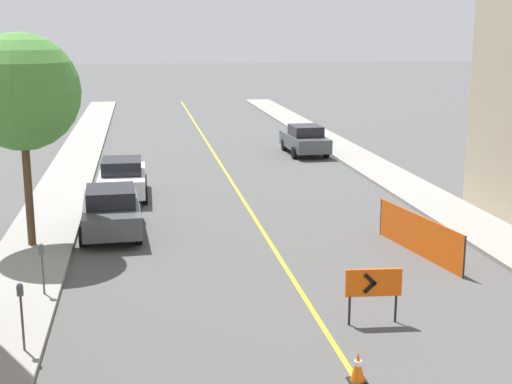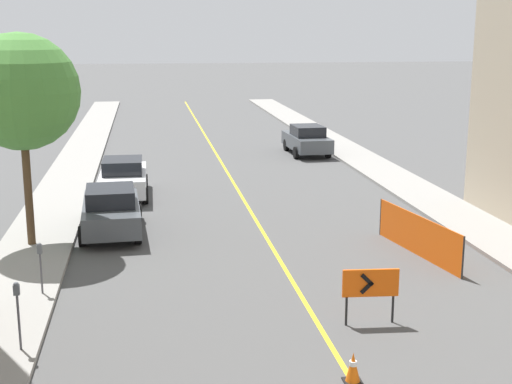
{
  "view_description": "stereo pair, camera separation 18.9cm",
  "coord_description": "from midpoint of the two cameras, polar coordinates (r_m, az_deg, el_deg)",
  "views": [
    {
      "loc": [
        -3.92,
        0.12,
        6.54
      ],
      "look_at": [
        0.02,
        24.27,
        1.0
      ],
      "focal_mm": 50.0,
      "sensor_mm": 36.0,
      "label": 1
    },
    {
      "loc": [
        -3.73,
        0.09,
        6.54
      ],
      "look_at": [
        0.02,
        24.27,
        1.0
      ],
      "focal_mm": 50.0,
      "sensor_mm": 36.0,
      "label": 2
    }
  ],
  "objects": [
    {
      "name": "lane_stripe",
      "position": [
        34.65,
        -2.77,
        1.87
      ],
      "size": [
        0.12,
        67.85,
        0.01
      ],
      "color": "gold",
      "rests_on": "ground_plane"
    },
    {
      "name": "sidewalk_left",
      "position": [
        34.6,
        -14.74,
        1.55
      ],
      "size": [
        2.27,
        67.85,
        0.13
      ],
      "color": "gray",
      "rests_on": "ground_plane"
    },
    {
      "name": "sidewalk_right",
      "position": [
        36.16,
        8.69,
        2.3
      ],
      "size": [
        2.27,
        67.85,
        0.13
      ],
      "color": "gray",
      "rests_on": "ground_plane"
    },
    {
      "name": "traffic_cone_third",
      "position": [
        14.06,
        7.74,
        -13.72
      ],
      "size": [
        0.35,
        0.35,
        0.61
      ],
      "color": "black",
      "rests_on": "ground_plane"
    },
    {
      "name": "arrow_barricade_primary",
      "position": [
        16.44,
        9.05,
        -7.33
      ],
      "size": [
        1.29,
        0.16,
        1.31
      ],
      "rotation": [
        0.0,
        0.0,
        -0.08
      ],
      "color": "#EF560C",
      "rests_on": "ground_plane"
    },
    {
      "name": "safety_mesh_fence",
      "position": [
        21.79,
        12.64,
        -3.37
      ],
      "size": [
        0.84,
        4.54,
        1.21
      ],
      "rotation": [
        0.0,
        0.0,
        1.74
      ],
      "color": "#EF560C",
      "rests_on": "ground_plane"
    },
    {
      "name": "parked_car_curb_near",
      "position": [
        23.82,
        -11.72,
        -1.46
      ],
      "size": [
        2.0,
        4.38,
        1.59
      ],
      "rotation": [
        0.0,
        0.0,
        0.05
      ],
      "color": "#474C51",
      "rests_on": "ground_plane"
    },
    {
      "name": "parked_car_curb_mid",
      "position": [
        29.02,
        -10.82,
        1.12
      ],
      "size": [
        1.94,
        4.32,
        1.59
      ],
      "rotation": [
        0.0,
        0.0,
        -0.01
      ],
      "color": "silver",
      "rests_on": "ground_plane"
    },
    {
      "name": "parked_car_curb_far",
      "position": [
        38.7,
        3.79,
        4.2
      ],
      "size": [
        1.96,
        4.37,
        1.59
      ],
      "rotation": [
        0.0,
        0.0,
        0.04
      ],
      "color": "#474C51",
      "rests_on": "ground_plane"
    },
    {
      "name": "parking_meter_near_curb",
      "position": [
        18.47,
        -17.03,
        -5.09
      ],
      "size": [
        0.12,
        0.11,
        1.31
      ],
      "color": "#4C4C51",
      "rests_on": "sidewalk_left"
    },
    {
      "name": "parking_meter_far_curb",
      "position": [
        15.39,
        -18.63,
        -8.42
      ],
      "size": [
        0.12,
        0.11,
        1.47
      ],
      "color": "#4C4C51",
      "rests_on": "sidewalk_left"
    },
    {
      "name": "street_tree_left_near",
      "position": [
        22.23,
        -18.5,
        7.57
      ],
      "size": [
        3.47,
        3.47,
        6.4
      ],
      "color": "#4C3823",
      "rests_on": "sidewalk_left"
    }
  ]
}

